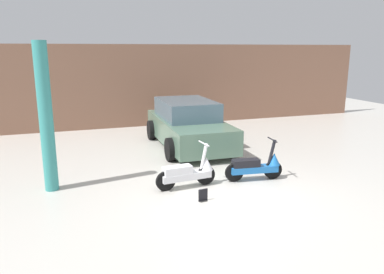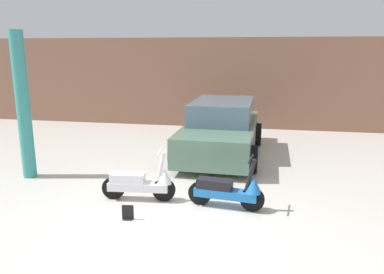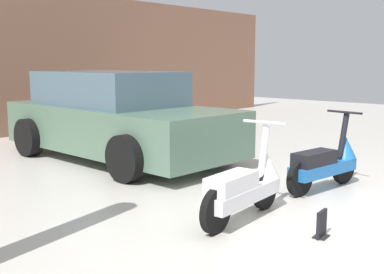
# 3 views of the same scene
# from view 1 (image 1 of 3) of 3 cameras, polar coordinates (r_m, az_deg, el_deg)

# --- Properties ---
(ground_plane) EXTENTS (28.00, 28.00, 0.00)m
(ground_plane) POSITION_cam_1_polar(r_m,az_deg,el_deg) (8.21, 5.56, -8.78)
(ground_plane) COLOR beige
(wall_back) EXTENTS (19.60, 0.12, 3.25)m
(wall_back) POSITION_cam_1_polar(r_m,az_deg,el_deg) (15.25, -6.76, 7.75)
(wall_back) COLOR #845B47
(wall_back) RESTS_ON ground_plane
(scooter_front_left) EXTENTS (1.43, 0.52, 1.00)m
(scooter_front_left) POSITION_cam_1_polar(r_m,az_deg,el_deg) (8.50, -0.51, -5.38)
(scooter_front_left) COLOR black
(scooter_front_left) RESTS_ON ground_plane
(scooter_front_right) EXTENTS (1.42, 0.51, 0.99)m
(scooter_front_right) POSITION_cam_1_polar(r_m,az_deg,el_deg) (9.09, 9.79, -4.35)
(scooter_front_right) COLOR black
(scooter_front_right) RESTS_ON ground_plane
(car_rear_left) EXTENTS (2.19, 4.38, 1.47)m
(car_rear_left) POSITION_cam_1_polar(r_m,az_deg,el_deg) (11.98, -0.60, 1.89)
(car_rear_left) COLOR #51705B
(car_rear_left) RESTS_ON ground_plane
(placard_near_left_scooter) EXTENTS (0.20, 0.14, 0.26)m
(placard_near_left_scooter) POSITION_cam_1_polar(r_m,az_deg,el_deg) (7.83, 1.69, -8.94)
(placard_near_left_scooter) COLOR black
(placard_near_left_scooter) RESTS_ON ground_plane
(support_column_side) EXTENTS (0.30, 0.30, 3.25)m
(support_column_side) POSITION_cam_1_polar(r_m,az_deg,el_deg) (8.62, -21.37, 2.68)
(support_column_side) COLOR teal
(support_column_side) RESTS_ON ground_plane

